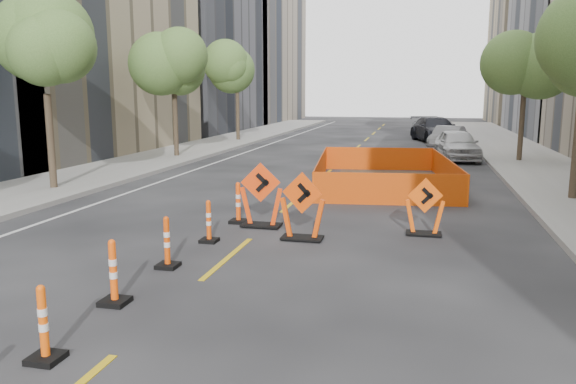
% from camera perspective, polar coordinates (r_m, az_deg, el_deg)
% --- Properties ---
extents(ground_plane, '(140.00, 140.00, 0.00)m').
position_cam_1_polar(ground_plane, '(8.30, -15.53, -14.25)').
color(ground_plane, black).
extents(sidewalk_left, '(4.00, 90.00, 0.15)m').
position_cam_1_polar(sidewalk_left, '(22.78, -20.96, 1.16)').
color(sidewalk_left, gray).
rests_on(sidewalk_left, ground).
extents(bld_left_d, '(12.00, 16.00, 14.00)m').
position_cam_1_polar(bld_left_d, '(50.40, -11.41, 14.10)').
color(bld_left_d, '#4C4C51').
rests_on(bld_left_d, ground).
extents(bld_left_e, '(12.00, 20.00, 20.00)m').
position_cam_1_polar(bld_left_e, '(65.89, -5.33, 15.90)').
color(bld_left_e, gray).
rests_on(bld_left_e, ground).
extents(bld_right_e, '(12.00, 14.00, 16.00)m').
position_cam_1_polar(bld_right_e, '(66.67, 25.45, 13.19)').
color(bld_right_e, tan).
rests_on(bld_right_e, ground).
extents(tree_l_b, '(2.80, 2.80, 5.95)m').
position_cam_1_polar(tree_l_b, '(20.60, -23.52, 12.54)').
color(tree_l_b, '#382B1E').
rests_on(tree_l_b, ground).
extents(tree_l_c, '(2.80, 2.80, 5.95)m').
position_cam_1_polar(tree_l_c, '(29.25, -11.54, 12.22)').
color(tree_l_c, '#382B1E').
rests_on(tree_l_c, ground).
extents(tree_l_d, '(2.80, 2.80, 5.95)m').
position_cam_1_polar(tree_l_d, '(38.57, -5.19, 11.84)').
color(tree_l_d, '#382B1E').
rests_on(tree_l_d, ground).
extents(tree_r_c, '(2.80, 2.80, 5.95)m').
position_cam_1_polar(tree_r_c, '(28.97, 23.00, 11.65)').
color(tree_r_c, '#382B1E').
rests_on(tree_r_c, ground).
extents(channelizer_2, '(0.40, 0.40, 1.01)m').
position_cam_1_polar(channelizer_2, '(7.87, -23.60, -12.13)').
color(channelizer_2, '#FB580A').
rests_on(channelizer_2, ground).
extents(channelizer_3, '(0.42, 0.42, 1.08)m').
position_cam_1_polar(channelizer_3, '(9.47, -17.33, -7.76)').
color(channelizer_3, '#FF520A').
rests_on(channelizer_3, ground).
extents(channelizer_4, '(0.40, 0.40, 1.02)m').
position_cam_1_polar(channelizer_4, '(11.13, -12.20, -5.00)').
color(channelizer_4, '#DA4509').
rests_on(channelizer_4, ground).
extents(channelizer_5, '(0.38, 0.38, 0.97)m').
position_cam_1_polar(channelizer_5, '(12.83, -8.06, -2.96)').
color(channelizer_5, '#F04B0A').
rests_on(channelizer_5, ground).
extents(channelizer_6, '(0.43, 0.43, 1.08)m').
position_cam_1_polar(channelizer_6, '(14.60, -5.08, -1.08)').
color(channelizer_6, '#FF4B0A').
rests_on(channelizer_6, ground).
extents(chevron_sign_left, '(1.21, 0.88, 1.64)m').
position_cam_1_polar(chevron_sign_left, '(14.08, -2.75, -0.31)').
color(chevron_sign_left, '#EF3C0A').
rests_on(chevron_sign_left, ground).
extents(chevron_sign_center, '(1.14, 0.79, 1.59)m').
position_cam_1_polar(chevron_sign_center, '(12.84, 1.47, -1.45)').
color(chevron_sign_center, '#EB4609').
rests_on(chevron_sign_center, ground).
extents(chevron_sign_right, '(1.02, 0.74, 1.38)m').
position_cam_1_polar(chevron_sign_right, '(13.67, 13.73, -1.46)').
color(chevron_sign_right, '#F8540A').
rests_on(chevron_sign_right, ground).
extents(safety_fence, '(5.46, 8.30, 0.98)m').
position_cam_1_polar(safety_fence, '(20.97, 9.64, 2.11)').
color(safety_fence, '#FF460D').
rests_on(safety_fence, ground).
extents(parked_car_near, '(2.35, 4.67, 1.53)m').
position_cam_1_polar(parked_car_near, '(29.34, 16.81, 4.62)').
color(parked_car_near, silver).
rests_on(parked_car_near, ground).
extents(parked_car_mid, '(2.48, 4.45, 1.39)m').
position_cam_1_polar(parked_car_mid, '(34.25, 15.93, 5.29)').
color(parked_car_mid, gray).
rests_on(parked_car_mid, ground).
extents(parked_car_far, '(3.86, 6.19, 1.67)m').
position_cam_1_polar(parked_car_far, '(39.80, 14.73, 6.18)').
color(parked_car_far, black).
rests_on(parked_car_far, ground).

